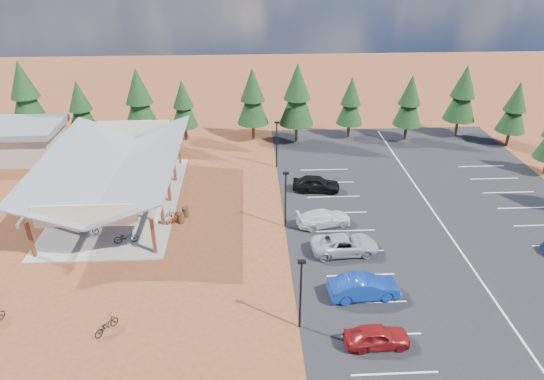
% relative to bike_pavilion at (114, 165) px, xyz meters
% --- Properties ---
extents(ground, '(140.00, 140.00, 0.00)m').
position_rel_bike_pavilion_xyz_m(ground, '(10.00, -7.00, -3.82)').
color(ground, brown).
rests_on(ground, ground).
extents(asphalt_lot, '(27.00, 44.00, 0.04)m').
position_rel_bike_pavilion_xyz_m(asphalt_lot, '(28.50, -4.00, -3.80)').
color(asphalt_lot, black).
rests_on(asphalt_lot, ground).
extents(concrete_pad, '(10.60, 18.60, 0.10)m').
position_rel_bike_pavilion_xyz_m(concrete_pad, '(0.00, 0.00, -3.77)').
color(concrete_pad, gray).
rests_on(concrete_pad, ground).
extents(bike_pavilion, '(11.65, 19.40, 4.97)m').
position_rel_bike_pavilion_xyz_m(bike_pavilion, '(0.00, 0.00, 0.00)').
color(bike_pavilion, '#5E251B').
rests_on(bike_pavilion, concrete_pad).
extents(outbuilding, '(11.00, 7.00, 3.90)m').
position_rel_bike_pavilion_xyz_m(outbuilding, '(-14.00, 11.00, -1.80)').
color(outbuilding, '#ADA593').
rests_on(outbuilding, ground).
extents(lamp_post_0, '(0.50, 0.25, 5.14)m').
position_rel_bike_pavilion_xyz_m(lamp_post_0, '(15.00, -17.00, -0.85)').
color(lamp_post_0, black).
rests_on(lamp_post_0, ground).
extents(lamp_post_1, '(0.50, 0.25, 5.14)m').
position_rel_bike_pavilion_xyz_m(lamp_post_1, '(15.00, -5.00, -0.85)').
color(lamp_post_1, black).
rests_on(lamp_post_1, ground).
extents(lamp_post_2, '(0.50, 0.25, 5.14)m').
position_rel_bike_pavilion_xyz_m(lamp_post_2, '(15.00, 7.00, -0.85)').
color(lamp_post_2, black).
rests_on(lamp_post_2, ground).
extents(trash_bin_0, '(0.60, 0.60, 0.90)m').
position_rel_bike_pavilion_xyz_m(trash_bin_0, '(6.08, -3.92, -3.37)').
color(trash_bin_0, '#412D17').
rests_on(trash_bin_0, ground).
extents(trash_bin_1, '(0.60, 0.60, 0.90)m').
position_rel_bike_pavilion_xyz_m(trash_bin_1, '(6.37, -2.85, -3.37)').
color(trash_bin_1, '#412D17').
rests_on(trash_bin_1, ground).
extents(pine_0, '(4.16, 4.16, 9.68)m').
position_rel_bike_pavilion_xyz_m(pine_0, '(-13.57, 15.93, 2.09)').
color(pine_0, '#382314').
rests_on(pine_0, ground).
extents(pine_1, '(3.36, 3.36, 7.82)m').
position_rel_bike_pavilion_xyz_m(pine_1, '(-6.95, 14.15, 0.95)').
color(pine_1, '#382314').
rests_on(pine_1, ground).
extents(pine_2, '(3.94, 3.94, 9.18)m').
position_rel_bike_pavilion_xyz_m(pine_2, '(-0.23, 14.06, 1.78)').
color(pine_2, '#382314').
rests_on(pine_2, ground).
extents(pine_3, '(3.16, 3.16, 7.37)m').
position_rel_bike_pavilion_xyz_m(pine_3, '(4.50, 15.43, 0.67)').
color(pine_3, '#382314').
rests_on(pine_3, ground).
extents(pine_4, '(3.74, 3.74, 8.72)m').
position_rel_bike_pavilion_xyz_m(pine_4, '(12.65, 15.17, 1.50)').
color(pine_4, '#382314').
rests_on(pine_4, ground).
extents(pine_5, '(4.08, 4.08, 9.49)m').
position_rel_bike_pavilion_xyz_m(pine_5, '(17.76, 14.06, 1.98)').
color(pine_5, '#382314').
rests_on(pine_5, ground).
extents(pine_6, '(3.20, 3.20, 7.46)m').
position_rel_bike_pavilion_xyz_m(pine_6, '(24.31, 15.28, 0.73)').
color(pine_6, '#382314').
rests_on(pine_6, ground).
extents(pine_7, '(3.40, 3.40, 7.92)m').
position_rel_bike_pavilion_xyz_m(pine_7, '(31.02, 14.14, 1.01)').
color(pine_7, '#382314').
rests_on(pine_7, ground).
extents(pine_8, '(3.79, 3.79, 8.83)m').
position_rel_bike_pavilion_xyz_m(pine_8, '(37.67, 15.05, 1.57)').
color(pine_8, '#382314').
rests_on(pine_8, ground).
extents(pine_13, '(3.30, 3.30, 7.69)m').
position_rel_bike_pavilion_xyz_m(pine_13, '(42.43, 11.56, 0.87)').
color(pine_13, '#382314').
rests_on(pine_13, ground).
extents(bike_0, '(1.95, 0.99, 0.98)m').
position_rel_bike_pavilion_xyz_m(bike_0, '(-1.34, -5.42, -3.23)').
color(bike_0, black).
rests_on(bike_0, concrete_pad).
extents(bike_1, '(1.85, 0.95, 1.07)m').
position_rel_bike_pavilion_xyz_m(bike_1, '(-1.66, -4.25, -3.19)').
color(bike_1, gray).
rests_on(bike_1, concrete_pad).
extents(bike_2, '(1.83, 0.75, 0.94)m').
position_rel_bike_pavilion_xyz_m(bike_2, '(-3.16, 2.79, -3.25)').
color(bike_2, navy).
rests_on(bike_2, concrete_pad).
extents(bike_3, '(1.66, 0.78, 0.96)m').
position_rel_bike_pavilion_xyz_m(bike_3, '(-2.87, 7.72, -3.24)').
color(bike_3, maroon).
rests_on(bike_3, concrete_pad).
extents(bike_4, '(2.00, 1.01, 1.00)m').
position_rel_bike_pavilion_xyz_m(bike_4, '(2.06, -6.92, -3.22)').
color(bike_4, black).
rests_on(bike_4, concrete_pad).
extents(bike_5, '(1.68, 0.86, 0.97)m').
position_rel_bike_pavilion_xyz_m(bike_5, '(3.58, -0.73, -3.24)').
color(bike_5, gray).
rests_on(bike_5, concrete_pad).
extents(bike_6, '(1.87, 0.89, 0.94)m').
position_rel_bike_pavilion_xyz_m(bike_6, '(3.45, 2.92, -3.25)').
color(bike_6, '#1C4998').
rests_on(bike_6, concrete_pad).
extents(bike_7, '(1.90, 0.81, 1.11)m').
position_rel_bike_pavilion_xyz_m(bike_7, '(2.10, 5.48, -3.17)').
color(bike_7, maroon).
rests_on(bike_7, concrete_pad).
extents(bike_12, '(1.58, 1.87, 0.96)m').
position_rel_bike_pavilion_xyz_m(bike_12, '(2.94, -16.77, -3.34)').
color(bike_12, black).
rests_on(bike_12, ground).
extents(bike_15, '(1.66, 1.19, 0.98)m').
position_rel_bike_pavilion_xyz_m(bike_15, '(5.59, -4.07, -3.33)').
color(bike_15, maroon).
rests_on(bike_15, ground).
extents(bike_16, '(1.57, 0.65, 0.80)m').
position_rel_bike_pavilion_xyz_m(bike_16, '(5.45, -3.11, -3.42)').
color(bike_16, black).
rests_on(bike_16, ground).
extents(car_0, '(4.01, 1.74, 1.35)m').
position_rel_bike_pavilion_xyz_m(car_0, '(19.46, -18.77, -3.11)').
color(car_0, maroon).
rests_on(car_0, asphalt_lot).
extents(car_1, '(4.96, 2.06, 1.60)m').
position_rel_bike_pavilion_xyz_m(car_1, '(19.65, -14.35, -2.99)').
color(car_1, '#103196').
rests_on(car_1, asphalt_lot).
extents(car_2, '(5.34, 2.72, 1.44)m').
position_rel_bike_pavilion_xyz_m(car_2, '(19.33, -9.06, -3.06)').
color(car_2, '#A3A7AC').
rests_on(car_2, asphalt_lot).
extents(car_3, '(4.91, 2.71, 1.35)m').
position_rel_bike_pavilion_xyz_m(car_3, '(18.31, -4.96, -3.11)').
color(car_3, silver).
rests_on(car_3, asphalt_lot).
extents(car_4, '(4.71, 2.35, 1.54)m').
position_rel_bike_pavilion_xyz_m(car_4, '(18.48, 1.32, -3.01)').
color(car_4, black).
rests_on(car_4, asphalt_lot).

